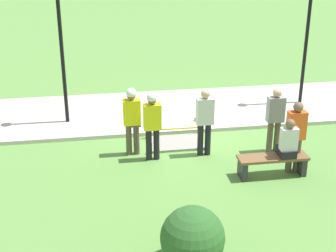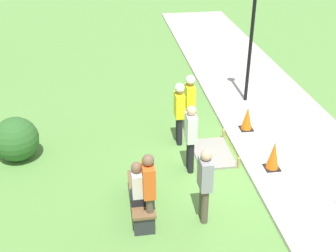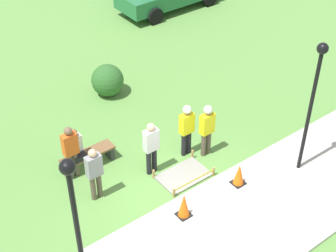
{
  "view_description": "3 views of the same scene",
  "coord_description": "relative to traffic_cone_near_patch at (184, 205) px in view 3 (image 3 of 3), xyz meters",
  "views": [
    {
      "loc": [
        2.55,
        12.06,
        5.49
      ],
      "look_at": [
        0.89,
        1.56,
        0.93
      ],
      "focal_mm": 55.0,
      "sensor_mm": 36.0,
      "label": 1
    },
    {
      "loc": [
        -7.93,
        2.96,
        5.65
      ],
      "look_at": [
        0.63,
        1.68,
        0.84
      ],
      "focal_mm": 45.0,
      "sensor_mm": 36.0,
      "label": 2
    },
    {
      "loc": [
        -5.99,
        -7.32,
        9.55
      ],
      "look_at": [
        0.99,
        1.87,
        0.74
      ],
      "focal_mm": 55.0,
      "sensor_mm": 36.0,
      "label": 3
    }
  ],
  "objects": [
    {
      "name": "ground_plane",
      "position": [
        0.39,
        0.58,
        -0.45
      ],
      "size": [
        60.0,
        60.0,
        0.0
      ],
      "primitive_type": "plane",
      "color": "#5B8E42"
    },
    {
      "name": "sidewalk",
      "position": [
        0.39,
        -1.01,
        -0.4
      ],
      "size": [
        28.0,
        3.19,
        0.1
      ],
      "color": "#BCB7AD",
      "rests_on": "ground_plane"
    },
    {
      "name": "wet_concrete_patch",
      "position": [
        0.93,
        1.16,
        -0.41
      ],
      "size": [
        1.4,
        0.94,
        0.29
      ],
      "color": "gray",
      "rests_on": "ground_plane"
    },
    {
      "name": "traffic_cone_near_patch",
      "position": [
        0.0,
        0.0,
        0.0
      ],
      "size": [
        0.34,
        0.34,
        0.7
      ],
      "color": "black",
      "rests_on": "sidewalk"
    },
    {
      "name": "traffic_cone_far_patch",
      "position": [
        1.85,
        0.02,
        -0.03
      ],
      "size": [
        0.34,
        0.34,
        0.64
      ],
      "color": "black",
      "rests_on": "sidewalk"
    },
    {
      "name": "park_bench",
      "position": [
        -0.9,
        3.09,
        -0.12
      ],
      "size": [
        1.54,
        0.44,
        0.47
      ],
      "color": "#2D2D33",
      "rests_on": "ground_plane"
    },
    {
      "name": "person_seated_on_bench",
      "position": [
        -1.19,
        3.14,
        0.37
      ],
      "size": [
        0.36,
        0.44,
        0.89
      ],
      "color": "black",
      "rests_on": "park_bench"
    },
    {
      "name": "worker_supervisor",
      "position": [
        2.03,
        1.54,
        0.53
      ],
      "size": [
        0.4,
        0.24,
        1.67
      ],
      "color": "brown",
      "rests_on": "ground_plane"
    },
    {
      "name": "worker_assistant",
      "position": [
        1.6,
        1.89,
        0.53
      ],
      "size": [
        0.4,
        0.24,
        1.66
      ],
      "color": "black",
      "rests_on": "ground_plane"
    },
    {
      "name": "bystander_in_orange_shirt",
      "position": [
        -1.41,
        2.98,
        0.49
      ],
      "size": [
        0.4,
        0.22,
        1.66
      ],
      "color": "brown",
      "rests_on": "ground_plane"
    },
    {
      "name": "bystander_in_gray_shirt",
      "position": [
        0.36,
        1.85,
        0.48
      ],
      "size": [
        0.4,
        0.22,
        1.65
      ],
      "color": "black",
      "rests_on": "ground_plane"
    },
    {
      "name": "bystander_in_white_shirt",
      "position": [
        -1.33,
        1.91,
        0.45
      ],
      "size": [
        0.4,
        0.22,
        1.6
      ],
      "color": "brown",
      "rests_on": "ground_plane"
    },
    {
      "name": "lamppost_near",
      "position": [
        3.61,
        -0.52,
        2.16
      ],
      "size": [
        0.28,
        0.28,
        3.81
      ],
      "color": "black",
      "rests_on": "sidewalk"
    },
    {
      "name": "lamppost_far",
      "position": [
        -3.2,
        -0.94,
        2.34
      ],
      "size": [
        0.28,
        0.28,
        4.14
      ],
      "color": "black",
      "rests_on": "sidewalk"
    },
    {
      "name": "shrub_rounded_mid",
      "position": [
        1.46,
        5.84,
        0.09
      ],
      "size": [
        1.07,
        1.07,
        1.07
      ],
      "color": "#2D6028",
      "rests_on": "ground_plane"
    }
  ]
}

